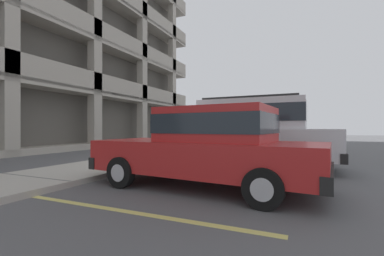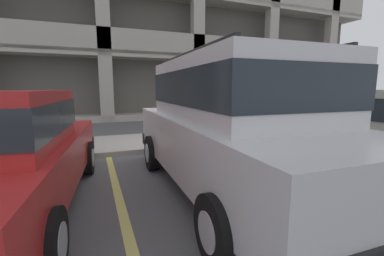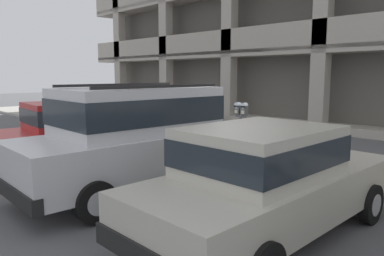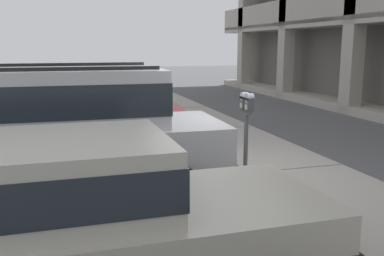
{
  "view_description": "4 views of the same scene",
  "coord_description": "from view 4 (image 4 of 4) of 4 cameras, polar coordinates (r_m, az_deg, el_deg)",
  "views": [
    {
      "loc": [
        -7.62,
        -3.96,
        1.16
      ],
      "look_at": [
        0.46,
        -0.41,
        1.16
      ],
      "focal_mm": 24.0,
      "sensor_mm": 36.0,
      "label": 1
    },
    {
      "loc": [
        -1.86,
        -5.8,
        1.57
      ],
      "look_at": [
        0.11,
        -0.73,
        0.72
      ],
      "focal_mm": 24.0,
      "sensor_mm": 36.0,
      "label": 2
    },
    {
      "loc": [
        5.77,
        -6.63,
        2.22
      ],
      "look_at": [
        -0.21,
        -0.9,
        1.02
      ],
      "focal_mm": 35.0,
      "sensor_mm": 36.0,
      "label": 3
    },
    {
      "loc": [
        6.61,
        -2.52,
        2.32
      ],
      "look_at": [
        -0.31,
        -0.45,
        0.92
      ],
      "focal_mm": 40.0,
      "sensor_mm": 36.0,
      "label": 4
    }
  ],
  "objects": [
    {
      "name": "red_sedan",
      "position": [
        9.68,
        -14.85,
        1.72
      ],
      "size": [
        2.14,
        4.62,
        1.54
      ],
      "rotation": [
        0.0,
        0.0,
        -0.09
      ],
      "color": "red",
      "rests_on": "ground_plane"
    },
    {
      "name": "dark_hatchback",
      "position": [
        3.98,
        -15.1,
        -11.49
      ],
      "size": [
        1.86,
        4.49,
        1.54
      ],
      "rotation": [
        0.0,
        0.0,
        0.01
      ],
      "color": "beige",
      "rests_on": "ground_plane"
    },
    {
      "name": "sidewalk",
      "position": [
        7.96,
        12.9,
        -5.77
      ],
      "size": [
        40.0,
        2.2,
        0.12
      ],
      "color": "#ADA89E",
      "rests_on": "ground_plane"
    },
    {
      "name": "parking_stall_lines",
      "position": [
        5.65,
        -3.83,
        -13.21
      ],
      "size": [
        12.75,
        4.8,
        0.01
      ],
      "color": "#DBD16B",
      "rests_on": "ground_plane"
    },
    {
      "name": "ground_plane",
      "position": [
        7.46,
        4.05,
        -7.54
      ],
      "size": [
        80.0,
        80.0,
        0.1
      ],
      "color": "#565659"
    },
    {
      "name": "silver_suv",
      "position": [
        6.69,
        -16.28,
        -0.05
      ],
      "size": [
        2.1,
        4.82,
        2.03
      ],
      "rotation": [
        0.0,
        0.0,
        -0.02
      ],
      "color": "silver",
      "rests_on": "ground_plane"
    },
    {
      "name": "parking_meter_near",
      "position": [
        7.14,
        7.28,
        1.8
      ],
      "size": [
        0.35,
        0.12,
        1.43
      ],
      "color": "#595B60",
      "rests_on": "sidewalk"
    }
  ]
}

